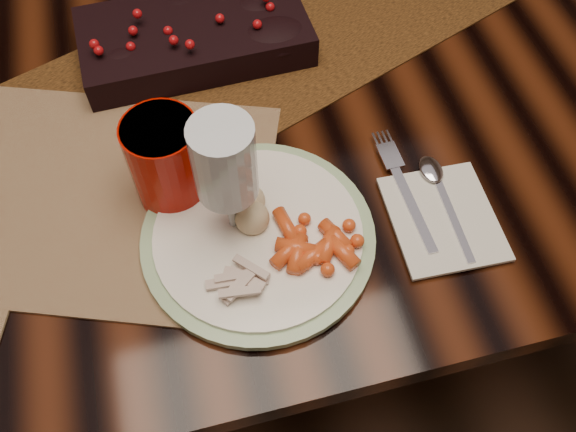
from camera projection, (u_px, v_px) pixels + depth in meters
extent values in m
plane|color=black|center=(265.00, 288.00, 1.55)|extent=(5.00, 5.00, 0.00)
cube|color=black|center=(260.00, 207.00, 1.24)|extent=(1.80, 1.00, 0.75)
cube|color=#4B2A0E|center=(240.00, 56.00, 0.94)|extent=(1.56, 0.88, 0.00)
cube|color=brown|center=(88.00, 193.00, 0.80)|extent=(0.56, 0.49, 0.00)
cylinder|color=white|center=(258.00, 236.00, 0.75)|extent=(0.32, 0.32, 0.02)
cube|color=silver|center=(443.00, 218.00, 0.77)|extent=(0.14, 0.16, 0.01)
cylinder|color=#A20A00|center=(167.00, 161.00, 0.74)|extent=(0.12, 0.12, 0.13)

